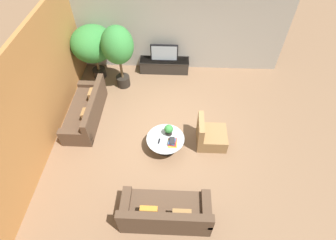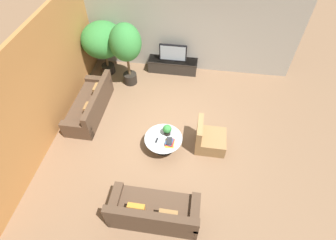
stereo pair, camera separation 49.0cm
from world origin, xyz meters
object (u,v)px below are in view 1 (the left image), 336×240
Objects in this scene: couch_by_wall at (86,111)px; coffee_table at (165,141)px; media_console at (164,65)px; potted_palm_corner at (118,48)px; potted_palm_tall at (93,45)px; potted_plant_tabletop at (169,130)px; television at (164,53)px; armchair_wicker at (210,136)px; couch_near_entry at (166,213)px.

coffee_table is at bearing 66.92° from couch_by_wall.
media_console is 2.01m from potted_palm_corner.
coffee_table is 0.54× the size of potted_palm_tall.
coffee_table is at bearing -116.14° from potted_plant_tabletop.
armchair_wicker is at bearing -66.02° from television.
potted_plant_tabletop is at bearing -55.86° from potted_palm_corner.
armchair_wicker is 2.70× the size of potted_plant_tabletop.
couch_near_entry is at bearing -69.85° from potted_palm_corner.
media_console is 3.24m from couch_by_wall.
couch_by_wall is at bearing -118.48° from potted_palm_corner.
couch_near_entry is at bearing 40.12° from couch_by_wall.
couch_near_entry is at bearing -86.72° from media_console.
potted_plant_tabletop is at bearing -84.97° from television.
television is at bearing 93.48° from coffee_table.
potted_palm_corner is at bearing -147.86° from media_console.
potted_palm_corner is at bearing 49.93° from armchair_wicker.
coffee_table is (0.21, -3.41, 0.05)m from media_console.
couch_near_entry is 0.91× the size of potted_palm_corner.
couch_by_wall is (-2.39, 1.02, -0.01)m from coffee_table.
armchair_wicker is (3.59, -0.77, -0.01)m from couch_by_wall.
potted_plant_tabletop is at bearing 63.86° from coffee_table.
media_console is at bearing 95.03° from potted_plant_tabletop.
potted_palm_corner reaches higher than potted_palm_tall.
couch_near_entry is at bearing -86.71° from television.
armchair_wicker is (1.20, 0.25, -0.02)m from coffee_table.
armchair_wicker is 4.69m from potted_palm_tall.
media_console is 0.80× the size of couch_by_wall.
media_console is 3.42m from coffee_table.
couch_near_entry is (2.49, -2.96, 0.00)m from couch_by_wall.
coffee_table is (0.21, -3.41, -0.46)m from television.
armchair_wicker reaches higher than potted_plant_tabletop.
coffee_table is at bearing -50.76° from potted_palm_tall.
couch_by_wall is (-2.19, -2.39, 0.04)m from media_console.
couch_by_wall is 2.53× the size of armchair_wicker.
armchair_wicker is 1.17m from potted_plant_tabletop.
couch_near_entry is 2.12m from potted_plant_tabletop.
couch_near_entry is 4.95m from potted_palm_corner.
couch_by_wall is 1.17× the size of potted_palm_tall.
armchair_wicker is 0.46× the size of potted_palm_tall.
television reaches higher than couch_near_entry.
armchair_wicker is (1.40, -3.16, 0.03)m from media_console.
couch_near_entry is 2.27× the size of armchair_wicker.
couch_near_entry reaches higher than potted_plant_tabletop.
armchair_wicker is at bearing -66.04° from media_console.
coffee_table is 2.60m from couch_by_wall.
potted_palm_tall is (-2.56, 4.96, 0.98)m from couch_near_entry.
potted_palm_corner is 6.75× the size of potted_plant_tabletop.
couch_by_wall reaches higher than potted_plant_tabletop.
television is 2.94× the size of potted_plant_tabletop.
potted_plant_tabletop is at bearing -89.43° from couch_near_entry.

